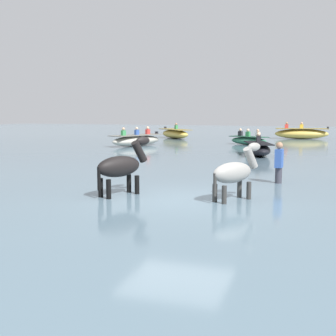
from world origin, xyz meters
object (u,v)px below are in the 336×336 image
at_px(person_wading_close, 279,168).
at_px(horse_lead_black, 121,168).
at_px(boat_near_port, 175,134).
at_px(boat_far_offshore, 249,140).
at_px(horse_trailing_grey, 234,174).
at_px(boat_mid_channel, 137,140).
at_px(boat_far_inshore, 258,149).
at_px(boat_mid_outer, 301,134).

bearing_deg(person_wading_close, horse_lead_black, -138.39).
distance_m(boat_near_port, boat_far_offshore, 8.12).
xyz_separation_m(boat_near_port, boat_far_offshore, (6.45, -4.93, -0.07)).
relative_size(horse_lead_black, horse_trailing_grey, 1.06).
height_order(boat_mid_channel, boat_near_port, boat_near_port).
height_order(horse_lead_black, boat_near_port, horse_lead_black).
bearing_deg(boat_far_offshore, person_wading_close, -78.32).
xyz_separation_m(horse_lead_black, person_wading_close, (3.60, 3.19, -0.24)).
xyz_separation_m(boat_mid_channel, boat_far_offshore, (6.34, 3.12, -0.06)).
xyz_separation_m(boat_far_inshore, boat_mid_channel, (-7.78, 3.58, 0.03)).
xyz_separation_m(boat_mid_outer, boat_near_port, (-9.38, -2.57, -0.04)).
bearing_deg(horse_trailing_grey, horse_lead_black, -174.54).
bearing_deg(boat_near_port, horse_lead_black, -75.53).
relative_size(horse_lead_black, boat_far_offshore, 0.68).
xyz_separation_m(horse_trailing_grey, boat_mid_channel, (-8.62, 14.65, -0.27)).
distance_m(boat_mid_outer, boat_near_port, 9.72).
relative_size(horse_trailing_grey, boat_near_port, 0.49).
bearing_deg(boat_mid_channel, boat_mid_outer, 48.92).
distance_m(horse_lead_black, person_wading_close, 4.82).
xyz_separation_m(horse_lead_black, boat_far_offshore, (0.53, 18.05, -0.40)).
bearing_deg(boat_mid_channel, person_wading_close, -51.26).
bearing_deg(horse_lead_black, boat_far_offshore, 88.33).
distance_m(horse_lead_black, boat_far_offshore, 18.06).
height_order(horse_lead_black, boat_mid_outer, horse_lead_black).
bearing_deg(horse_trailing_grey, boat_far_inshore, 94.36).
bearing_deg(boat_mid_outer, horse_trailing_grey, -91.45).
height_order(boat_far_offshore, person_wading_close, person_wading_close).
bearing_deg(boat_far_inshore, boat_mid_outer, 84.04).
relative_size(boat_mid_outer, boat_near_port, 1.15).
relative_size(boat_far_inshore, person_wading_close, 1.90).
height_order(boat_mid_outer, boat_near_port, boat_mid_outer).
bearing_deg(boat_far_inshore, person_wading_close, -78.68).
height_order(boat_mid_outer, boat_mid_channel, boat_mid_outer).
distance_m(boat_mid_outer, person_wading_close, 22.35).
relative_size(boat_mid_channel, person_wading_close, 2.44).
bearing_deg(boat_near_port, boat_mid_outer, 15.33).
bearing_deg(boat_far_offshore, boat_mid_outer, 68.70).
distance_m(boat_far_inshore, boat_far_offshore, 6.86).
xyz_separation_m(horse_trailing_grey, boat_far_inshore, (-0.84, 11.07, -0.31)).
height_order(horse_trailing_grey, boat_mid_channel, horse_trailing_grey).
xyz_separation_m(boat_near_port, person_wading_close, (9.52, -19.78, 0.09)).
relative_size(horse_lead_black, boat_mid_outer, 0.45).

